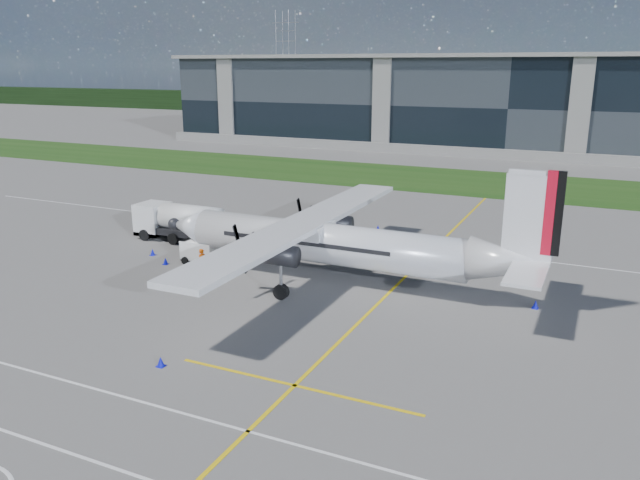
{
  "coord_description": "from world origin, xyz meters",
  "views": [
    {
      "loc": [
        14.6,
        -28.26,
        13.82
      ],
      "look_at": [
        -1.99,
        7.43,
        2.77
      ],
      "focal_mm": 35.0,
      "sensor_mm": 36.0,
      "label": 1
    }
  ],
  "objects": [
    {
      "name": "safety_cone_fwd",
      "position": [
        -15.79,
        7.16,
        0.25
      ],
      "size": [
        0.36,
        0.36,
        0.5
      ],
      "primitive_type": "cone",
      "color": "#0B0EC1",
      "rests_on": "ground"
    },
    {
      "name": "safety_cone_portwing",
      "position": [
        -3.62,
        -7.03,
        0.25
      ],
      "size": [
        0.36,
        0.36,
        0.5
      ],
      "primitive_type": "cone",
      "color": "#0B0EC1",
      "rests_on": "ground"
    },
    {
      "name": "turboprop_aircraft",
      "position": [
        -0.67,
        7.46,
        4.16
      ],
      "size": [
        26.75,
        27.74,
        8.32
      ],
      "primitive_type": null,
      "color": "silver",
      "rests_on": "ground"
    },
    {
      "name": "ground_crew_person",
      "position": [
        -9.66,
        4.96,
        1.06
      ],
      "size": [
        0.9,
        1.04,
        2.12
      ],
      "primitive_type": "imported",
      "rotation": [
        0.0,
        0.0,
        1.17
      ],
      "color": "#F25907",
      "rests_on": "ground"
    },
    {
      "name": "ground",
      "position": [
        0.0,
        40.0,
        0.0
      ],
      "size": [
        400.0,
        400.0,
        0.0
      ],
      "primitive_type": "plane",
      "color": "#5A5755",
      "rests_on": "ground"
    },
    {
      "name": "safety_cone_nose_port",
      "position": [
        -13.5,
        5.8,
        0.25
      ],
      "size": [
        0.36,
        0.36,
        0.5
      ],
      "primitive_type": "cone",
      "color": "#0B0EC1",
      "rests_on": "ground"
    },
    {
      "name": "pylon_west",
      "position": [
        -80.0,
        150.0,
        15.0
      ],
      "size": [
        9.0,
        4.6,
        30.0
      ],
      "primitive_type": null,
      "color": "gray",
      "rests_on": "ground"
    },
    {
      "name": "safety_cone_nose_stbd",
      "position": [
        -13.19,
        8.96,
        0.25
      ],
      "size": [
        0.36,
        0.36,
        0.5
      ],
      "primitive_type": "cone",
      "color": "#0B0EC1",
      "rests_on": "ground"
    },
    {
      "name": "grass_strip",
      "position": [
        0.0,
        48.0,
        0.02
      ],
      "size": [
        400.0,
        18.0,
        0.04
      ],
      "primitive_type": "cube",
      "color": "#193E11",
      "rests_on": "ground"
    },
    {
      "name": "fuel_tanker_truck",
      "position": [
        -16.93,
        11.38,
        1.54
      ],
      "size": [
        8.22,
        2.67,
        3.08
      ],
      "primitive_type": null,
      "color": "silver",
      "rests_on": "ground"
    },
    {
      "name": "safety_cone_stbdwing",
      "position": [
        -2.86,
        21.2,
        0.25
      ],
      "size": [
        0.36,
        0.36,
        0.5
      ],
      "primitive_type": "cone",
      "color": "#0B0EC1",
      "rests_on": "ground"
    },
    {
      "name": "white_lane_line",
      "position": [
        0.0,
        -14.0,
        0.01
      ],
      "size": [
        90.0,
        0.15,
        0.01
      ],
      "primitive_type": "cube",
      "color": "white",
      "rests_on": "ground"
    },
    {
      "name": "terminal_building",
      "position": [
        0.0,
        80.0,
        7.5
      ],
      "size": [
        120.0,
        20.0,
        15.0
      ],
      "primitive_type": "cube",
      "color": "black",
      "rests_on": "ground"
    },
    {
      "name": "safety_cone_tail",
      "position": [
        11.66,
        8.18,
        0.25
      ],
      "size": [
        0.36,
        0.36,
        0.5
      ],
      "primitive_type": "cone",
      "color": "#0B0EC1",
      "rests_on": "ground"
    },
    {
      "name": "yellow_taxiway_centerline",
      "position": [
        3.0,
        10.0,
        0.01
      ],
      "size": [
        0.2,
        70.0,
        0.01
      ],
      "primitive_type": "cube",
      "color": "yellow",
      "rests_on": "ground"
    },
    {
      "name": "baggage_tug",
      "position": [
        -11.39,
        7.16,
        0.84
      ],
      "size": [
        2.78,
        1.67,
        1.67
      ],
      "primitive_type": null,
      "color": "white",
      "rests_on": "ground"
    },
    {
      "name": "tree_line",
      "position": [
        0.0,
        140.0,
        3.0
      ],
      "size": [
        400.0,
        6.0,
        6.0
      ],
      "primitive_type": "cube",
      "color": "black",
      "rests_on": "ground"
    }
  ]
}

